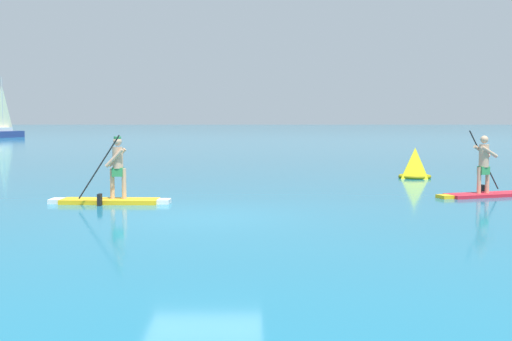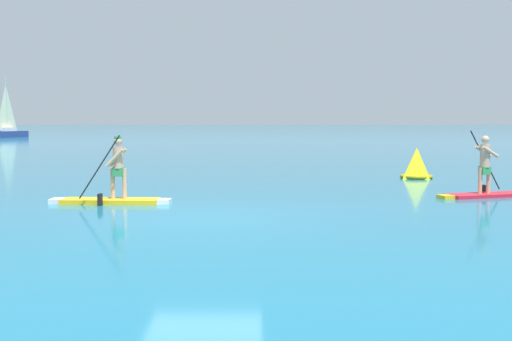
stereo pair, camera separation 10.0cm
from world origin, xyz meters
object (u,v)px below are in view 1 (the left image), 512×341
(race_marker_buoy, at_px, (415,165))
(sailboat_left_horizon, at_px, (3,130))
(paddleboarder_mid_center, at_px, (112,190))
(paddleboarder_far_right, at_px, (488,183))

(race_marker_buoy, distance_m, sailboat_left_horizon, 60.38)
(paddleboarder_mid_center, distance_m, paddleboarder_far_right, 10.06)
(paddleboarder_far_right, bearing_deg, sailboat_left_horizon, 103.50)
(race_marker_buoy, bearing_deg, sailboat_left_horizon, 123.97)
(sailboat_left_horizon, bearing_deg, race_marker_buoy, -123.10)
(paddleboarder_mid_center, xyz_separation_m, paddleboarder_far_right, (9.96, 1.42, 0.03))
(paddleboarder_mid_center, bearing_deg, paddleboarder_far_right, -169.61)
(race_marker_buoy, bearing_deg, paddleboarder_far_right, -83.53)
(race_marker_buoy, relative_size, sailboat_left_horizon, 0.19)
(paddleboarder_far_right, xyz_separation_m, sailboat_left_horizon, (-34.36, 55.57, 0.50))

